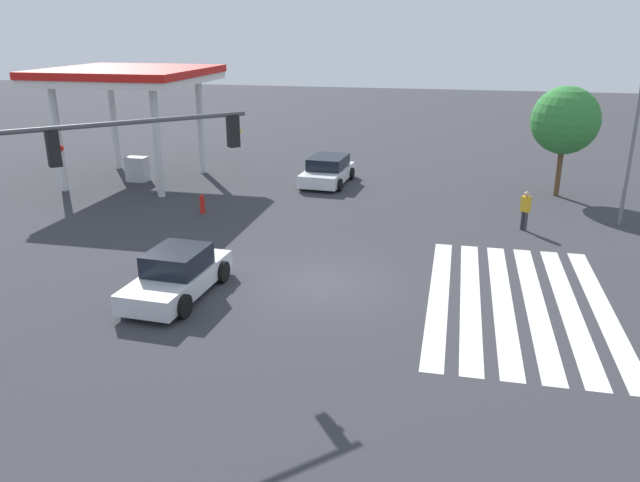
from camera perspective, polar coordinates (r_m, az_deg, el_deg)
ground_plane at (r=20.20m, az=0.00°, el=-3.95°), size 131.00×131.00×0.00m
crosswalk_markings at (r=19.91m, az=17.68°, el=-5.26°), size 9.50×5.35×0.01m
traffic_signal_mast at (r=16.29m, az=-22.30°, el=4.85°), size 5.18×5.18×5.89m
car_0 at (r=19.65m, az=-12.91°, el=-3.03°), size 4.45×2.21×1.47m
car_2 at (r=32.89m, az=0.69°, el=6.45°), size 4.34×2.43×1.41m
gas_station_canopy at (r=34.10m, az=-17.10°, el=13.82°), size 7.69×7.69×5.86m
pedestrian at (r=26.52m, az=18.26°, el=2.82°), size 0.41×0.41×1.62m
street_light_pole_a at (r=28.07m, az=26.98°, el=10.00°), size 0.80×0.36×7.33m
tree_corner_a at (r=32.05m, az=21.51°, el=10.22°), size 3.18×3.18×5.26m
fire_hydrant at (r=28.07m, az=-10.72°, el=3.34°), size 0.22×0.22×0.86m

